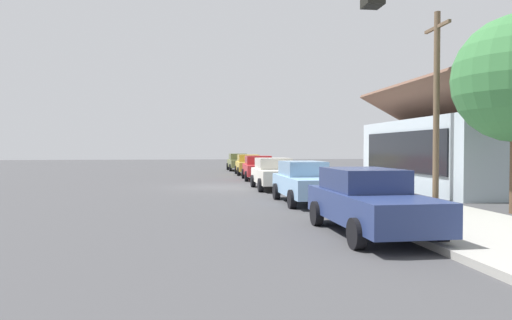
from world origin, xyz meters
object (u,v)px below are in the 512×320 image
object	(u,v)px
car_mustard	(249,164)
car_skyblue	(305,182)
car_navy	(368,201)
car_olive	(238,162)
traffic_light_main	(481,46)
car_ivory	(274,173)
fire_hydrant_red	(276,171)
utility_pole_wooden	(436,102)
car_cherry	(258,167)

from	to	relation	value
car_mustard	car_skyblue	bearing A→B (deg)	1.18
car_navy	car_olive	bearing A→B (deg)	179.49
car_skyblue	traffic_light_main	xyz separation A→B (m)	(11.20, -0.31, 2.68)
car_olive	car_navy	world-z (taller)	same
car_olive	car_ivory	bearing A→B (deg)	-0.64
car_ivory	traffic_light_main	bearing A→B (deg)	-0.82
car_olive	traffic_light_main	world-z (taller)	traffic_light_main
car_mustard	fire_hydrant_red	bearing A→B (deg)	16.93
car_navy	car_mustard	bearing A→B (deg)	179.12
car_mustard	car_ivory	bearing A→B (deg)	0.44
car_ivory	traffic_light_main	world-z (taller)	traffic_light_main
car_navy	utility_pole_wooden	bearing A→B (deg)	138.93
traffic_light_main	utility_pole_wooden	world-z (taller)	utility_pole_wooden
car_skyblue	utility_pole_wooden	distance (m)	6.19
traffic_light_main	utility_pole_wooden	bearing A→B (deg)	153.12
car_olive	car_mustard	size ratio (longest dim) A/B	1.02
car_cherry	car_ivory	world-z (taller)	same
car_navy	traffic_light_main	world-z (taller)	traffic_light_main
car_cherry	car_ivory	distance (m)	6.90
car_skyblue	traffic_light_main	distance (m)	11.52
fire_hydrant_red	car_cherry	bearing A→B (deg)	-50.25
car_olive	car_cherry	bearing A→B (deg)	0.12
car_ivory	fire_hydrant_red	xyz separation A→B (m)	(-8.03, 1.51, -0.32)
car_mustard	traffic_light_main	bearing A→B (deg)	0.60
car_mustard	fire_hydrant_red	world-z (taller)	car_mustard
car_cherry	car_skyblue	world-z (taller)	same
car_navy	fire_hydrant_red	size ratio (longest dim) A/B	6.71
car_mustard	utility_pole_wooden	size ratio (longest dim) A/B	0.60
fire_hydrant_red	traffic_light_main	bearing A→B (deg)	-3.78
car_cherry	car_navy	distance (m)	19.14
car_skyblue	utility_pole_wooden	world-z (taller)	utility_pole_wooden
car_olive	car_mustard	world-z (taller)	same
car_mustard	car_olive	bearing A→B (deg)	-176.98
car_skyblue	fire_hydrant_red	world-z (taller)	car_skyblue
car_skyblue	car_navy	world-z (taller)	same
car_navy	car_cherry	bearing A→B (deg)	179.19
car_cherry	utility_pole_wooden	bearing A→B (deg)	24.59
car_navy	utility_pole_wooden	xyz separation A→B (m)	(-6.30, 5.31, 3.11)
car_cherry	fire_hydrant_red	world-z (taller)	car_cherry
car_skyblue	utility_pole_wooden	xyz separation A→B (m)	(0.04, 5.35, 3.11)
car_skyblue	fire_hydrant_red	xyz separation A→B (m)	(-13.93, 1.35, -0.32)
car_mustard	car_navy	xyz separation A→B (m)	(25.01, 0.02, 0.00)
car_olive	car_cherry	size ratio (longest dim) A/B	1.01
car_skyblue	utility_pole_wooden	bearing A→B (deg)	88.73
car_ivory	traffic_light_main	distance (m)	17.32
car_mustard	car_skyblue	world-z (taller)	same
car_skyblue	car_olive	bearing A→B (deg)	179.58
fire_hydrant_red	utility_pole_wooden	bearing A→B (deg)	15.98
car_ivory	car_olive	bearing A→B (deg)	179.81
car_olive	car_mustard	bearing A→B (deg)	1.05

